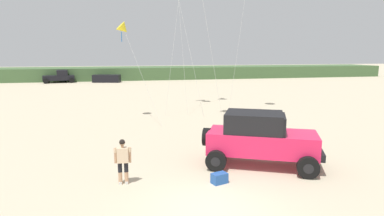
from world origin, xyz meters
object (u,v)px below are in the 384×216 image
at_px(distant_pickup, 60,77).
at_px(kite_white_parafoil, 124,29).
at_px(person_watching, 123,159).
at_px(cooler_box, 219,178).
at_px(jeep, 260,138).
at_px(distant_sedan, 107,79).

height_order(distant_pickup, kite_white_parafoil, kite_white_parafoil).
xyz_separation_m(person_watching, cooler_box, (3.41, -0.67, -0.75)).
distance_m(jeep, distant_pickup, 44.96).
xyz_separation_m(person_watching, distant_pickup, (-9.35, 43.18, 0.00)).
height_order(person_watching, distant_sedan, person_watching).
bearing_deg(cooler_box, person_watching, 150.63).
height_order(jeep, kite_white_parafoil, kite_white_parafoil).
distance_m(jeep, cooler_box, 2.82).
bearing_deg(distant_pickup, person_watching, -77.78).
bearing_deg(kite_white_parafoil, distant_sedan, 94.75).
bearing_deg(distant_pickup, distant_sedan, -7.31).
relative_size(distant_pickup, distant_sedan, 1.15).
height_order(person_watching, kite_white_parafoil, kite_white_parafoil).
bearing_deg(cooler_box, jeep, 15.29).
xyz_separation_m(distant_pickup, kite_white_parafoil, (9.69, -31.20, 5.34)).
bearing_deg(cooler_box, distant_sedan, 79.16).
height_order(jeep, distant_sedan, jeep).
xyz_separation_m(distant_sedan, kite_white_parafoil, (2.51, -30.28, 5.67)).
relative_size(jeep, cooler_box, 8.93).
bearing_deg(person_watching, jeep, 7.98).
bearing_deg(jeep, distant_sedan, 100.62).
relative_size(person_watching, distant_pickup, 0.34).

